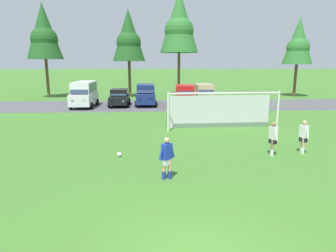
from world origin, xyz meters
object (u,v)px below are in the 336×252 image
at_px(parked_car_slot_left, 119,97).
at_px(parked_car_slot_center, 185,96).
at_px(player_defender_far, 303,137).
at_px(parked_car_slot_center_left, 146,95).
at_px(parked_car_slot_far_left, 84,94).
at_px(soccer_goal, 221,109).
at_px(parked_car_slot_center_right, 204,94).
at_px(soccer_ball, 119,154).
at_px(player_midfield_center, 167,158).
at_px(player_striker_near, 273,139).

bearing_deg(parked_car_slot_left, parked_car_slot_center, -7.29).
xyz_separation_m(player_defender_far, parked_car_slot_center_left, (-7.98, 17.56, 0.29)).
bearing_deg(parked_car_slot_far_left, soccer_goal, -42.71).
distance_m(parked_car_slot_center, parked_car_slot_center_right, 2.68).
distance_m(player_defender_far, parked_car_slot_center, 16.84).
height_order(soccer_goal, parked_car_slot_center_right, soccer_goal).
bearing_deg(parked_car_slot_center, parked_car_slot_left, 172.71).
xyz_separation_m(soccer_goal, parked_car_slot_center_right, (0.91, 11.75, -0.18)).
relative_size(soccer_ball, parked_car_slot_center_left, 0.05).
distance_m(player_defender_far, parked_car_slot_center_right, 17.92).
relative_size(parked_car_slot_center, parked_car_slot_center_right, 1.02).
xyz_separation_m(parked_car_slot_left, parked_car_slot_center, (6.64, -0.85, 0.24)).
relative_size(soccer_goal, parked_car_slot_left, 1.78).
height_order(soccer_ball, player_midfield_center, player_midfield_center).
bearing_deg(parked_car_slot_far_left, parked_car_slot_left, 9.76).
distance_m(soccer_ball, parked_car_slot_far_left, 17.49).
xyz_separation_m(parked_car_slot_center, parked_car_slot_center_right, (2.24, 1.48, 0.00)).
bearing_deg(soccer_goal, soccer_ball, -135.54).
height_order(soccer_ball, player_striker_near, player_striker_near).
height_order(soccer_goal, player_defender_far, soccer_goal).
bearing_deg(parked_car_slot_left, soccer_ball, -84.33).
relative_size(player_defender_far, parked_car_slot_center_right, 0.35).
height_order(soccer_ball, parked_car_slot_center_right, parked_car_slot_center_right).
bearing_deg(parked_car_slot_center_right, player_defender_far, -84.29).
height_order(player_midfield_center, player_defender_far, same).
bearing_deg(parked_car_slot_center, soccer_ball, -106.72).
xyz_separation_m(soccer_goal, parked_car_slot_far_left, (-11.41, 10.53, 0.05)).
distance_m(player_defender_far, parked_car_slot_far_left, 21.79).
relative_size(parked_car_slot_left, parked_car_slot_center_right, 0.91).
bearing_deg(soccer_ball, parked_car_slot_center_right, 68.16).
bearing_deg(parked_car_slot_center_left, player_defender_far, -65.56).
height_order(soccer_goal, parked_car_slot_left, soccer_goal).
distance_m(soccer_goal, parked_car_slot_center_left, 12.65).
distance_m(player_striker_near, player_midfield_center, 5.89).
relative_size(player_defender_far, parked_car_slot_far_left, 0.34).
bearing_deg(player_striker_near, parked_car_slot_left, 117.43).
xyz_separation_m(player_midfield_center, parked_car_slot_far_left, (-7.26, 19.57, 0.52)).
xyz_separation_m(parked_car_slot_center_left, parked_car_slot_center, (3.96, -1.22, 0.00)).
distance_m(player_striker_near, parked_car_slot_far_left, 20.97).
bearing_deg(parked_car_slot_center, parked_car_slot_center_right, 33.41).
bearing_deg(parked_car_slot_center_left, soccer_goal, -65.29).
xyz_separation_m(player_midfield_center, parked_car_slot_left, (-3.82, 20.16, 0.05)).
distance_m(player_striker_near, parked_car_slot_left, 19.64).
height_order(player_defender_far, parked_car_slot_far_left, parked_car_slot_far_left).
relative_size(soccer_goal, parked_car_slot_center_left, 1.62).
relative_size(player_defender_far, parked_car_slot_left, 0.39).
relative_size(player_striker_near, player_midfield_center, 1.00).
height_order(soccer_ball, player_defender_far, player_defender_far).
bearing_deg(parked_car_slot_center_left, parked_car_slot_left, -172.18).
distance_m(parked_car_slot_far_left, parked_car_slot_left, 3.51).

